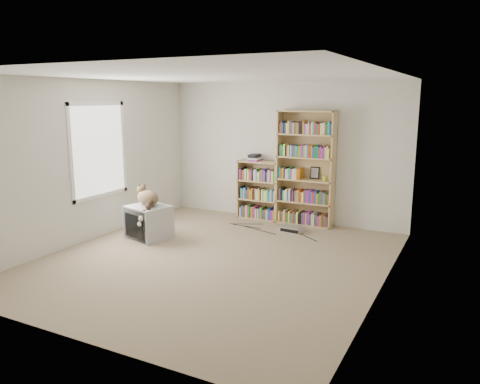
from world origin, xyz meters
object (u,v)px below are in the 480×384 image
at_px(bookcase_tall, 306,172).
at_px(bookcase_short, 259,192).
at_px(dvd_player, 291,229).
at_px(crt_tv, 149,222).
at_px(cat, 147,201).

distance_m(bookcase_tall, bookcase_short, 1.00).
height_order(bookcase_short, dvd_player, bookcase_short).
relative_size(bookcase_short, dvd_player, 2.79).
bearing_deg(dvd_player, crt_tv, -138.22).
bearing_deg(bookcase_tall, dvd_player, -94.13).
height_order(cat, bookcase_short, bookcase_short).
height_order(bookcase_tall, bookcase_short, bookcase_tall).
xyz_separation_m(cat, dvd_player, (1.90, 1.43, -0.58)).
distance_m(cat, bookcase_short, 2.24).
xyz_separation_m(bookcase_tall, bookcase_short, (-0.89, -0.00, -0.45)).
xyz_separation_m(bookcase_tall, dvd_player, (-0.04, -0.55, -0.90)).
height_order(crt_tv, bookcase_short, bookcase_short).
relative_size(bookcase_tall, bookcase_short, 1.85).
xyz_separation_m(crt_tv, cat, (-0.01, -0.02, 0.36)).
xyz_separation_m(cat, bookcase_tall, (1.94, 1.97, 0.33)).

